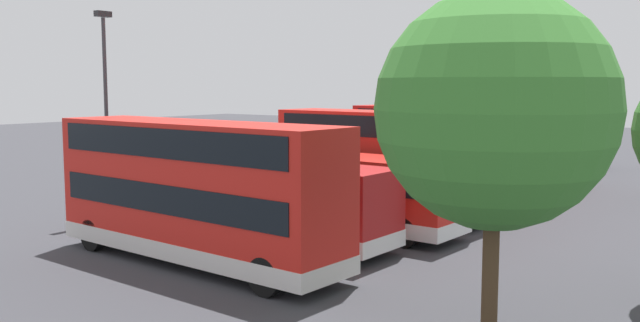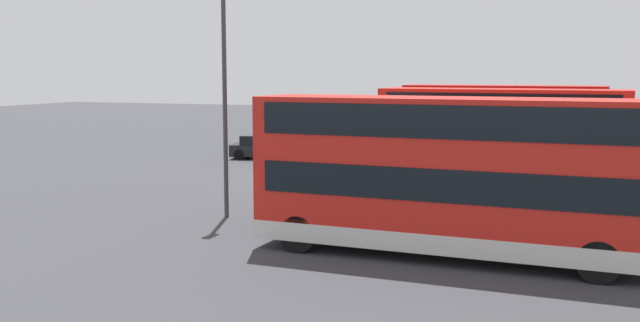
{
  "view_description": "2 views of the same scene",
  "coord_description": "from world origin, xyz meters",
  "px_view_note": "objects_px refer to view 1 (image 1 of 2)",
  "views": [
    {
      "loc": [
        27.33,
        25.11,
        5.71
      ],
      "look_at": [
        -2.21,
        3.2,
        1.59
      ],
      "focal_mm": 38.4,
      "sensor_mm": 36.0,
      "label": 1
    },
    {
      "loc": [
        32.6,
        12.62,
        5.29
      ],
      "look_at": [
        1.69,
        1.42,
        1.17
      ],
      "focal_mm": 40.43,
      "sensor_mm": 36.0,
      "label": 2
    }
  ],
  "objects_px": {
    "bus_single_deck_sixth": "(330,187)",
    "lamp_post_tall": "(106,100)",
    "bus_double_decker_third": "(443,146)",
    "bus_single_deck_fourth": "(405,169)",
    "bus_single_deck_near_end": "(490,151)",
    "bus_double_decker_far_end": "(195,188)",
    "bus_double_decker_fifth": "(382,159)",
    "bus_single_deck_second": "(467,156)",
    "box_truck_blue": "(547,142)",
    "bus_single_deck_seventh": "(263,197)",
    "car_hatchback_silver": "(262,159)"
  },
  "relations": [
    {
      "from": "bus_single_deck_fourth",
      "to": "bus_double_decker_far_end",
      "type": "height_order",
      "value": "bus_double_decker_far_end"
    },
    {
      "from": "bus_single_deck_sixth",
      "to": "bus_single_deck_near_end",
      "type": "bearing_deg",
      "value": -177.71
    },
    {
      "from": "bus_single_deck_sixth",
      "to": "car_hatchback_silver",
      "type": "xyz_separation_m",
      "value": [
        -12.46,
        -14.64,
        -0.92
      ]
    },
    {
      "from": "bus_single_deck_near_end",
      "to": "lamp_post_tall",
      "type": "height_order",
      "value": "lamp_post_tall"
    },
    {
      "from": "bus_single_deck_near_end",
      "to": "bus_single_deck_sixth",
      "type": "xyz_separation_m",
      "value": [
        17.92,
        0.72,
        0.0
      ]
    },
    {
      "from": "bus_single_deck_second",
      "to": "box_truck_blue",
      "type": "bearing_deg",
      "value": 175.15
    },
    {
      "from": "bus_double_decker_fifth",
      "to": "bus_double_decker_third",
      "type": "bearing_deg",
      "value": -174.6
    },
    {
      "from": "bus_single_deck_second",
      "to": "lamp_post_tall",
      "type": "relative_size",
      "value": 1.18
    },
    {
      "from": "bus_single_deck_second",
      "to": "box_truck_blue",
      "type": "relative_size",
      "value": 1.31
    },
    {
      "from": "bus_double_decker_far_end",
      "to": "bus_single_deck_near_end",
      "type": "bearing_deg",
      "value": -178.75
    },
    {
      "from": "bus_single_deck_seventh",
      "to": "bus_double_decker_far_end",
      "type": "height_order",
      "value": "bus_double_decker_far_end"
    },
    {
      "from": "bus_single_deck_seventh",
      "to": "bus_single_deck_near_end",
      "type": "bearing_deg",
      "value": -179.53
    },
    {
      "from": "bus_double_decker_third",
      "to": "bus_single_deck_fourth",
      "type": "bearing_deg",
      "value": -1.34
    },
    {
      "from": "bus_double_decker_third",
      "to": "lamp_post_tall",
      "type": "relative_size",
      "value": 1.18
    },
    {
      "from": "bus_single_deck_near_end",
      "to": "bus_double_decker_fifth",
      "type": "bearing_deg",
      "value": 3.73
    },
    {
      "from": "bus_double_decker_third",
      "to": "car_hatchback_silver",
      "type": "xyz_separation_m",
      "value": [
        -1.5,
        -14.16,
        -1.75
      ]
    },
    {
      "from": "bus_single_deck_sixth",
      "to": "lamp_post_tall",
      "type": "bearing_deg",
      "value": -64.71
    },
    {
      "from": "bus_single_deck_second",
      "to": "bus_single_deck_sixth",
      "type": "height_order",
      "value": "same"
    },
    {
      "from": "bus_single_deck_sixth",
      "to": "bus_double_decker_far_end",
      "type": "xyz_separation_m",
      "value": [
        7.09,
        -0.17,
        0.83
      ]
    },
    {
      "from": "bus_double_decker_third",
      "to": "bus_double_decker_far_end",
      "type": "height_order",
      "value": "same"
    },
    {
      "from": "bus_single_deck_near_end",
      "to": "box_truck_blue",
      "type": "relative_size",
      "value": 1.33
    },
    {
      "from": "car_hatchback_silver",
      "to": "bus_double_decker_third",
      "type": "bearing_deg",
      "value": 83.96
    },
    {
      "from": "bus_single_deck_near_end",
      "to": "bus_double_decker_third",
      "type": "relative_size",
      "value": 1.02
    },
    {
      "from": "bus_single_deck_near_end",
      "to": "bus_single_deck_sixth",
      "type": "distance_m",
      "value": 17.93
    },
    {
      "from": "bus_single_deck_near_end",
      "to": "lamp_post_tall",
      "type": "xyz_separation_m",
      "value": [
        22.03,
        -7.98,
        3.45
      ]
    },
    {
      "from": "bus_double_decker_fifth",
      "to": "bus_single_deck_sixth",
      "type": "relative_size",
      "value": 0.91
    },
    {
      "from": "bus_single_deck_fourth",
      "to": "bus_double_decker_fifth",
      "type": "relative_size",
      "value": 1.18
    },
    {
      "from": "bus_double_decker_far_end",
      "to": "bus_single_deck_seventh",
      "type": "bearing_deg",
      "value": -174.25
    },
    {
      "from": "bus_single_deck_second",
      "to": "bus_single_deck_sixth",
      "type": "bearing_deg",
      "value": 2.82
    },
    {
      "from": "bus_single_deck_near_end",
      "to": "bus_single_deck_seventh",
      "type": "relative_size",
      "value": 0.99
    },
    {
      "from": "bus_double_decker_fifth",
      "to": "box_truck_blue",
      "type": "bearing_deg",
      "value": 179.96
    },
    {
      "from": "bus_double_decker_fifth",
      "to": "bus_double_decker_far_end",
      "type": "relative_size",
      "value": 0.92
    },
    {
      "from": "bus_single_deck_seventh",
      "to": "lamp_post_tall",
      "type": "bearing_deg",
      "value": -85.11
    },
    {
      "from": "bus_single_deck_second",
      "to": "lamp_post_tall",
      "type": "distance_m",
      "value": 20.56
    },
    {
      "from": "bus_double_decker_fifth",
      "to": "bus_single_deck_sixth",
      "type": "height_order",
      "value": "bus_double_decker_fifth"
    },
    {
      "from": "bus_double_decker_third",
      "to": "bus_single_deck_fourth",
      "type": "relative_size",
      "value": 0.84
    },
    {
      "from": "bus_single_deck_sixth",
      "to": "car_hatchback_silver",
      "type": "height_order",
      "value": "bus_single_deck_sixth"
    },
    {
      "from": "bus_single_deck_second",
      "to": "bus_single_deck_sixth",
      "type": "relative_size",
      "value": 0.92
    },
    {
      "from": "bus_double_decker_far_end",
      "to": "bus_single_deck_fourth",
      "type": "bearing_deg",
      "value": -178.37
    },
    {
      "from": "bus_double_decker_far_end",
      "to": "car_hatchback_silver",
      "type": "xyz_separation_m",
      "value": [
        -19.54,
        -14.47,
        -1.75
      ]
    },
    {
      "from": "bus_double_decker_third",
      "to": "bus_single_deck_seventh",
      "type": "bearing_deg",
      "value": -0.24
    },
    {
      "from": "bus_single_deck_sixth",
      "to": "bus_single_deck_seventh",
      "type": "height_order",
      "value": "same"
    },
    {
      "from": "car_hatchback_silver",
      "to": "lamp_post_tall",
      "type": "bearing_deg",
      "value": 19.72
    },
    {
      "from": "bus_single_deck_second",
      "to": "car_hatchback_silver",
      "type": "relative_size",
      "value": 2.32
    },
    {
      "from": "bus_double_decker_third",
      "to": "lamp_post_tall",
      "type": "bearing_deg",
      "value": -28.61
    },
    {
      "from": "box_truck_blue",
      "to": "lamp_post_tall",
      "type": "height_order",
      "value": "lamp_post_tall"
    },
    {
      "from": "bus_single_deck_second",
      "to": "lamp_post_tall",
      "type": "bearing_deg",
      "value": -23.19
    },
    {
      "from": "bus_single_deck_sixth",
      "to": "lamp_post_tall",
      "type": "distance_m",
      "value": 10.22
    },
    {
      "from": "bus_double_decker_fifth",
      "to": "bus_single_deck_seventh",
      "type": "relative_size",
      "value": 0.98
    },
    {
      "from": "bus_single_deck_near_end",
      "to": "bus_single_deck_second",
      "type": "bearing_deg",
      "value": 0.02
    }
  ]
}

